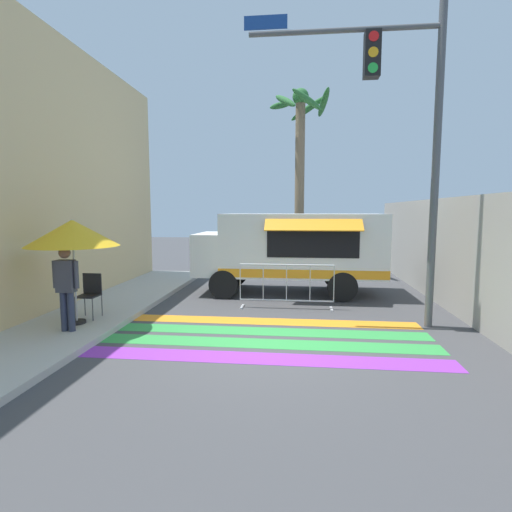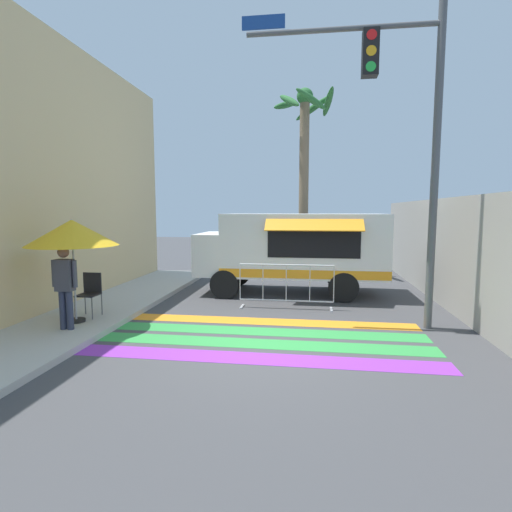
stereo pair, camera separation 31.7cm
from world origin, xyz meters
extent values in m
plane|color=#424244|center=(0.00, 0.00, 0.00)|extent=(60.00, 60.00, 0.00)
cube|color=#A39E93|center=(4.37, 3.00, 1.41)|extent=(0.20, 16.00, 2.81)
cube|color=purple|center=(0.00, -0.66, 0.00)|extent=(6.40, 0.56, 0.01)
cube|color=green|center=(0.00, 0.10, 0.00)|extent=(6.40, 0.56, 0.01)
cube|color=green|center=(0.00, 0.86, 0.00)|extent=(6.40, 0.56, 0.01)
cube|color=orange|center=(0.00, 1.62, 0.00)|extent=(6.40, 0.56, 0.01)
cube|color=white|center=(0.67, 4.87, 1.49)|extent=(4.69, 2.26, 1.82)
cube|color=white|center=(-1.68, 4.87, 1.19)|extent=(1.66, 2.08, 1.23)
cube|color=#1E232D|center=(-2.46, 4.87, 1.50)|extent=(0.06, 1.81, 0.47)
cube|color=black|center=(0.94, 3.73, 1.62)|extent=(2.48, 0.03, 0.82)
cube|color=orange|center=(0.94, 3.53, 2.11)|extent=(2.58, 0.43, 0.31)
cube|color=orange|center=(0.67, 3.74, 0.76)|extent=(4.69, 0.01, 0.24)
cylinder|color=black|center=(-1.54, 3.84, 0.41)|extent=(0.82, 0.22, 0.82)
cylinder|color=black|center=(-1.54, 5.91, 0.41)|extent=(0.82, 0.22, 0.82)
cylinder|color=black|center=(1.77, 3.84, 0.41)|extent=(0.82, 0.22, 0.82)
cylinder|color=black|center=(1.77, 5.91, 0.41)|extent=(0.82, 0.22, 0.82)
cylinder|color=#515456|center=(3.36, 1.60, 3.33)|extent=(0.16, 0.16, 6.66)
cylinder|color=#515456|center=(1.42, 1.60, 6.14)|extent=(3.88, 0.11, 0.11)
cube|color=black|center=(2.00, 1.57, 5.63)|extent=(0.32, 0.28, 0.90)
cylinder|color=red|center=(2.00, 1.43, 5.93)|extent=(0.20, 0.02, 0.20)
cylinder|color=#F2A519|center=(2.00, 1.43, 5.63)|extent=(0.20, 0.02, 0.20)
cylinder|color=green|center=(2.00, 1.43, 5.33)|extent=(0.20, 0.02, 0.20)
cube|color=navy|center=(-0.17, 1.58, 6.36)|extent=(0.90, 0.02, 0.28)
cylinder|color=black|center=(-4.05, 0.59, 0.16)|extent=(0.36, 0.36, 0.06)
cylinder|color=#B2B2B7|center=(-4.05, 0.59, 1.21)|extent=(0.04, 0.04, 2.18)
cone|color=yellow|center=(-4.05, 0.59, 2.03)|extent=(1.85, 1.85, 0.55)
cylinder|color=#4C4C51|center=(-4.22, 0.82, 0.37)|extent=(0.02, 0.02, 0.48)
cylinder|color=#4C4C51|center=(-3.81, 0.82, 0.37)|extent=(0.02, 0.02, 0.48)
cylinder|color=#4C4C51|center=(-4.22, 1.22, 0.37)|extent=(0.02, 0.02, 0.48)
cylinder|color=#4C4C51|center=(-3.81, 1.22, 0.37)|extent=(0.02, 0.02, 0.48)
cube|color=black|center=(-4.01, 1.02, 0.62)|extent=(0.43, 0.43, 0.03)
cube|color=black|center=(-4.01, 1.22, 0.86)|extent=(0.43, 0.03, 0.46)
cylinder|color=#2D3347|center=(-3.99, 0.07, 0.51)|extent=(0.13, 0.13, 0.78)
cylinder|color=#2D3347|center=(-3.84, 0.07, 0.51)|extent=(0.13, 0.13, 0.78)
cube|color=#3F3F47|center=(-3.92, 0.07, 1.22)|extent=(0.34, 0.20, 0.63)
cylinder|color=#3F3F47|center=(-4.14, 0.07, 1.25)|extent=(0.09, 0.09, 0.54)
cylinder|color=#3F3F47|center=(-3.70, 0.07, 1.25)|extent=(0.09, 0.09, 0.54)
sphere|color=brown|center=(-3.92, 0.07, 1.67)|extent=(0.22, 0.22, 0.22)
cylinder|color=#B7BABF|center=(0.27, 2.90, 1.12)|extent=(2.38, 0.04, 0.04)
cylinder|color=#B7BABF|center=(0.27, 2.90, 0.21)|extent=(2.38, 0.04, 0.04)
cylinder|color=#B7BABF|center=(-0.92, 2.90, 0.66)|extent=(0.02, 0.02, 0.92)
cylinder|color=#B7BABF|center=(-0.33, 2.90, 0.66)|extent=(0.02, 0.02, 0.92)
cylinder|color=#B7BABF|center=(0.27, 2.90, 0.66)|extent=(0.02, 0.02, 0.92)
cylinder|color=#B7BABF|center=(0.86, 2.90, 0.66)|extent=(0.02, 0.02, 0.92)
cylinder|color=#B7BABF|center=(1.46, 2.90, 0.66)|extent=(0.02, 0.02, 0.92)
cube|color=#B7BABF|center=(-0.87, 2.90, 0.01)|extent=(0.06, 0.44, 0.03)
cube|color=#B7BABF|center=(1.41, 2.90, 0.01)|extent=(0.06, 0.44, 0.03)
cylinder|color=#7A664C|center=(0.56, 8.16, 3.25)|extent=(0.35, 0.35, 6.51)
sphere|color=#2D6B33|center=(0.56, 8.16, 6.66)|extent=(0.60, 0.60, 0.60)
ellipsoid|color=#2D6B33|center=(1.41, 8.29, 6.46)|extent=(0.49, 1.70, 0.85)
ellipsoid|color=#2D6B33|center=(0.86, 8.91, 6.41)|extent=(1.51, 0.80, 0.96)
ellipsoid|color=#2D6B33|center=(-0.17, 8.56, 6.48)|extent=(1.00, 1.56, 0.74)
ellipsoid|color=#2D6B33|center=(0.01, 7.76, 6.42)|extent=(0.98, 1.21, 0.82)
ellipsoid|color=#2D6B33|center=(0.78, 7.57, 6.40)|extent=(1.22, 0.65, 0.84)
camera|label=1|loc=(0.59, -7.12, 2.47)|focal=28.00mm
camera|label=2|loc=(0.91, -7.08, 2.47)|focal=28.00mm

